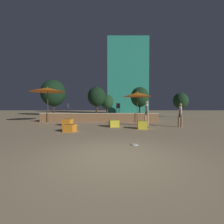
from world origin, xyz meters
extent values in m
plane|color=tan|center=(0.00, 0.00, 0.00)|extent=(120.00, 120.00, 0.00)
cube|color=olive|center=(-1.22, 10.68, 0.37)|extent=(10.78, 2.37, 0.74)
cube|color=#CCB793|center=(-1.22, 9.53, 0.78)|extent=(10.78, 0.12, 0.08)
cylinder|color=brown|center=(2.21, 9.35, 1.15)|extent=(0.05, 0.05, 2.31)
cone|color=orange|center=(2.21, 9.35, 2.50)|extent=(2.47, 2.47, 0.38)
sphere|color=orange|center=(2.21, 9.35, 2.73)|extent=(0.08, 0.08, 0.08)
cylinder|color=brown|center=(-5.78, 9.33, 1.36)|extent=(0.05, 0.05, 2.73)
cone|color=orange|center=(-5.78, 9.33, 2.91)|extent=(2.99, 2.99, 0.37)
sphere|color=orange|center=(-5.78, 9.33, 3.13)|extent=(0.08, 0.08, 0.08)
cube|color=orange|center=(-3.32, 6.98, 0.24)|extent=(0.71, 0.71, 0.48)
cube|color=yellow|center=(1.85, 5.29, 0.25)|extent=(0.61, 0.61, 0.49)
cube|color=orange|center=(-2.38, 4.22, 0.20)|extent=(0.68, 0.68, 0.40)
cube|color=yellow|center=(0.09, 6.21, 0.23)|extent=(0.75, 0.75, 0.46)
cylinder|color=#997051|center=(4.49, 6.06, 0.37)|extent=(0.13, 0.13, 0.75)
cylinder|color=#997051|center=(4.64, 6.02, 0.37)|extent=(0.13, 0.13, 0.75)
cylinder|color=#3F3F47|center=(4.56, 6.04, 0.83)|extent=(0.19, 0.19, 0.24)
cylinder|color=beige|center=(4.56, 6.04, 1.13)|extent=(0.19, 0.19, 0.57)
cylinder|color=#997051|center=(4.52, 5.88, 1.06)|extent=(0.13, 0.23, 0.51)
cylinder|color=#997051|center=(4.60, 6.19, 1.06)|extent=(0.10, 0.11, 0.51)
sphere|color=#997051|center=(4.56, 6.04, 1.52)|extent=(0.20, 0.20, 0.20)
cylinder|color=tan|center=(2.37, 6.73, 0.42)|extent=(0.13, 0.13, 0.83)
cylinder|color=tan|center=(2.54, 6.76, 0.42)|extent=(0.13, 0.13, 0.83)
cylinder|color=#72664C|center=(2.45, 6.74, 0.91)|extent=(0.21, 0.21, 0.24)
cylinder|color=white|center=(2.45, 6.74, 1.25)|extent=(0.21, 0.21, 0.64)
cylinder|color=tan|center=(2.49, 6.57, 1.19)|extent=(0.11, 0.17, 0.57)
cylinder|color=tan|center=(2.42, 6.92, 1.19)|extent=(0.10, 0.12, 0.57)
sphere|color=tan|center=(2.45, 6.74, 1.69)|extent=(0.23, 0.23, 0.23)
cylinder|color=#2D3338|center=(0.60, 10.41, 1.04)|extent=(0.02, 0.02, 0.45)
cylinder|color=#2D3338|center=(0.31, 10.33, 1.04)|extent=(0.02, 0.02, 0.45)
cylinder|color=#2D3338|center=(0.68, 10.12, 1.04)|extent=(0.02, 0.02, 0.45)
cylinder|color=#2D3338|center=(0.39, 10.04, 1.04)|extent=(0.02, 0.02, 0.45)
cylinder|color=#2D3338|center=(0.49, 10.23, 1.27)|extent=(0.40, 0.40, 0.02)
cube|color=#2D3338|center=(0.54, 10.06, 1.49)|extent=(0.35, 0.13, 0.45)
cylinder|color=#2D3338|center=(-4.08, 10.49, 1.04)|extent=(0.02, 0.02, 0.45)
cylinder|color=#2D3338|center=(-4.02, 10.78, 1.04)|extent=(0.02, 0.02, 0.45)
cylinder|color=#2D3338|center=(-4.37, 10.55, 1.04)|extent=(0.02, 0.02, 0.45)
cylinder|color=#2D3338|center=(-4.32, 10.84, 1.04)|extent=(0.02, 0.02, 0.45)
cylinder|color=#2D3338|center=(-4.20, 10.67, 1.27)|extent=(0.40, 0.40, 0.02)
cube|color=#2D3338|center=(-4.36, 10.70, 1.49)|extent=(0.10, 0.36, 0.45)
cylinder|color=white|center=(0.77, 1.26, 0.02)|extent=(0.23, 0.23, 0.03)
cylinder|color=#3D2B1C|center=(-9.79, 20.89, 0.97)|extent=(0.28, 0.28, 1.93)
ellipsoid|color=black|center=(-9.79, 20.89, 3.73)|extent=(3.99, 3.99, 4.39)
cylinder|color=#3D2B1C|center=(-2.26, 17.60, 0.87)|extent=(0.28, 0.28, 1.75)
ellipsoid|color=black|center=(-2.26, 17.60, 2.90)|extent=(2.56, 2.56, 2.82)
cylinder|color=#3D2B1C|center=(4.62, 21.12, 0.85)|extent=(0.28, 0.28, 1.70)
ellipsoid|color=#19381E|center=(4.62, 21.12, 3.06)|extent=(3.01, 3.01, 3.31)
cylinder|color=#3D2B1C|center=(-0.81, 19.57, 0.64)|extent=(0.28, 0.28, 1.29)
ellipsoid|color=#1E4223|center=(-0.81, 19.57, 2.20)|extent=(2.03, 2.03, 2.24)
cylinder|color=#3D2B1C|center=(9.36, 16.49, 0.67)|extent=(0.28, 0.28, 1.34)
ellipsoid|color=#19381E|center=(9.36, 16.49, 2.24)|extent=(2.00, 2.00, 2.20)
cube|color=teal|center=(3.21, 27.71, 7.81)|extent=(8.38, 3.11, 15.62)
camera|label=1|loc=(-0.04, -4.02, 1.35)|focal=24.00mm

